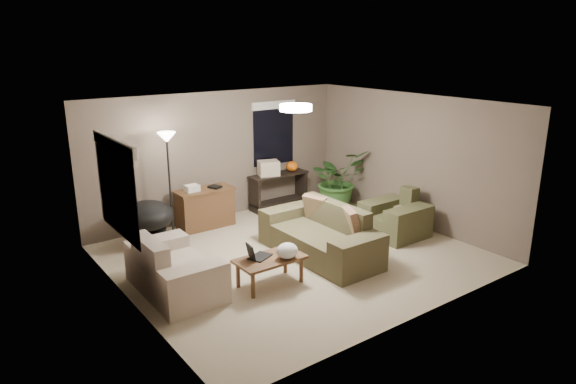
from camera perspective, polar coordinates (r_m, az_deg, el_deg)
room_shell at (r=8.15m, az=0.83°, el=1.03°), size 5.50×5.50×5.50m
main_sofa at (r=8.50m, az=3.70°, el=-5.16°), size 0.95×2.20×0.85m
throw_pillows at (r=8.53m, az=5.06°, el=-2.56°), size 0.40×1.40×0.47m
loveseat at (r=7.47m, az=-12.66°, el=-8.67°), size 0.90×1.60×0.85m
armchair at (r=9.55m, az=11.83°, el=-2.99°), size 0.95×1.00×0.85m
coffee_table at (r=7.47m, az=-2.03°, el=-7.76°), size 1.00×0.55×0.42m
laptop at (r=7.41m, az=-3.56°, el=-6.95°), size 0.41×0.34×0.24m
plastic_bag at (r=7.39m, az=-0.09°, el=-6.54°), size 0.35×0.32×0.23m
desk at (r=9.84m, az=-9.19°, el=-1.76°), size 1.10×0.50×0.75m
desk_papers at (r=9.64m, az=-10.10°, el=0.45°), size 0.70×0.29×0.12m
console_table at (r=10.82m, az=-1.05°, el=0.45°), size 1.30×0.40×0.75m
pumpkin at (r=10.91m, az=0.44°, el=2.87°), size 0.34×0.34×0.21m
cardboard_box at (r=10.56m, az=-2.17°, el=2.66°), size 0.48×0.42×0.31m
papasan_chair at (r=9.13m, az=-15.32°, el=-3.04°), size 0.97×0.97×0.80m
floor_lamp at (r=9.17m, az=-13.25°, el=4.56°), size 0.32×0.32×1.91m
ceiling_fixture at (r=7.92m, az=0.87°, el=9.35°), size 0.50×0.50×0.10m
houseplant at (r=10.78m, az=5.48°, el=0.65°), size 1.14×1.27×0.99m
cat_scratching_post at (r=9.81m, az=11.86°, el=-2.97°), size 0.32×0.32×0.50m
window_left at (r=7.06m, az=-18.67°, el=2.19°), size 0.05×1.56×1.33m
window_back at (r=10.75m, az=-1.60°, el=7.73°), size 1.06×0.05×1.33m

